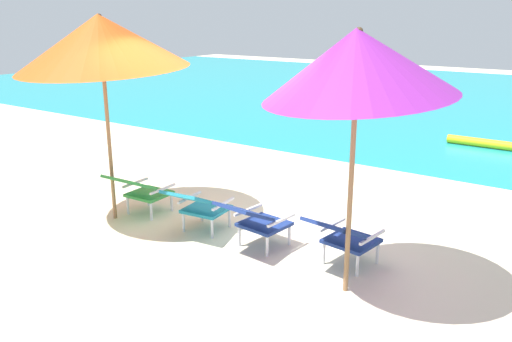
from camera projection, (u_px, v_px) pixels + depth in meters
ground_plane at (368, 163)px, 10.00m from camera, size 40.00×40.00×0.00m
ocean_band at (480, 102)px, 16.93m from camera, size 40.00×18.00×0.01m
swim_buoy at (487, 143)px, 11.12m from camera, size 1.60×0.18×0.18m
lounge_chair_far_left at (140, 189)px, 7.27m from camera, size 0.58×0.90×0.68m
lounge_chair_near_left at (199, 204)px, 6.68m from camera, size 0.63×0.93×0.68m
lounge_chair_near_right at (255, 219)px, 6.22m from camera, size 0.62×0.93×0.68m
lounge_chair_far_right at (343, 235)px, 5.75m from camera, size 0.64×0.94×0.68m
beach_umbrella_left at (101, 42)px, 6.65m from camera, size 2.50×2.53×2.78m
beach_umbrella_right at (357, 63)px, 4.76m from camera, size 2.53×2.54×2.68m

